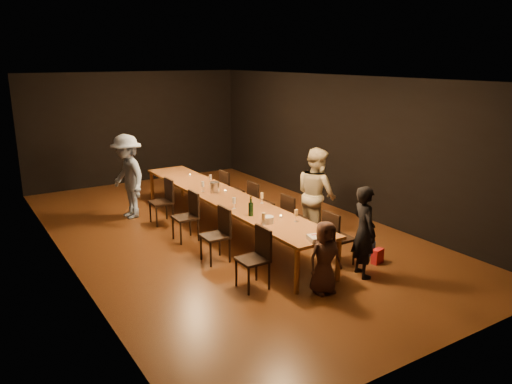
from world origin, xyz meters
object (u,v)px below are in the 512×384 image
child (325,257)px  plate_stack (268,220)px  champagne_bottle (251,206)px  ice_bucket (215,187)px  chair_right_2 (261,203)px  chair_left_2 (185,217)px  chair_right_1 (296,218)px  chair_left_3 (161,202)px  birthday_cake (319,238)px  chair_left_1 (215,235)px  chair_right_0 (339,238)px  woman_tan (316,194)px  chair_left_0 (253,259)px  table (224,198)px  chair_right_3 (232,190)px  woman_birthday (364,232)px  man_blue (128,177)px

child → plate_stack: 1.29m
champagne_bottle → ice_bucket: bearing=83.4°
chair_right_2 → chair_left_2: size_ratio=1.00×
chair_right_1 → chair_right_2: same height
chair_left_3 → child: (0.82, -4.29, 0.09)m
birthday_cake → chair_left_1: bearing=131.4°
child → birthday_cake: (0.03, 0.19, 0.24)m
chair_right_0 → woman_tan: bearing=159.6°
chair_left_0 → chair_right_0: bearing=-90.0°
chair_left_0 → plate_stack: 0.93m
table → child: child is taller
chair_left_3 → plate_stack: size_ratio=4.66×
chair_right_3 → champagne_bottle: size_ratio=2.66×
chair_right_0 → champagne_bottle: champagne_bottle is taller
birthday_cake → woman_tan: bearing=67.0°
champagne_bottle → woman_tan: bearing=3.7°
chair_right_0 → chair_left_1: same height
chair_right_2 → chair_left_1: size_ratio=1.00×
plate_stack → ice_bucket: 2.17m
woman_tan → champagne_bottle: 1.51m
chair_right_3 → woman_birthday: woman_birthday is taller
chair_right_3 → chair_left_3: size_ratio=1.00×
chair_left_3 → birthday_cake: chair_left_3 is taller
woman_birthday → birthday_cake: 0.86m
table → chair_left_0: bearing=-109.5°
child → woman_tan: bearing=59.9°
chair_left_2 → woman_tan: woman_tan is taller
chair_left_2 → chair_left_1: bearing=-180.0°
chair_right_2 → champagne_bottle: size_ratio=2.66×
chair_left_1 → woman_tan: woman_tan is taller
chair_right_3 → champagne_bottle: 2.82m
chair_left_1 → ice_bucket: ice_bucket is taller
ice_bucket → woman_birthday: bearing=-74.7°
chair_right_1 → plate_stack: chair_right_1 is taller
chair_right_3 → woman_tan: 2.53m
chair_right_0 → chair_left_2: same height
chair_right_1 → chair_left_2: bearing=-125.2°
chair_right_3 → chair_left_0: size_ratio=1.00×
chair_right_2 → woman_birthday: bearing=0.2°
woman_tan → man_blue: man_blue is taller
chair_left_0 → man_blue: 4.39m
woman_birthday → man_blue: size_ratio=0.81×
chair_right_0 → chair_left_1: (-1.70, 1.20, 0.00)m
chair_right_0 → chair_right_3: size_ratio=1.00×
chair_left_0 → plate_stack: bearing=-48.6°
plate_stack → champagne_bottle: 0.49m
woman_birthday → birthday_cake: woman_birthday is taller
chair_right_3 → man_blue: size_ratio=0.51×
chair_right_2 → man_blue: bearing=-132.4°
chair_right_1 → chair_left_3: 2.94m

